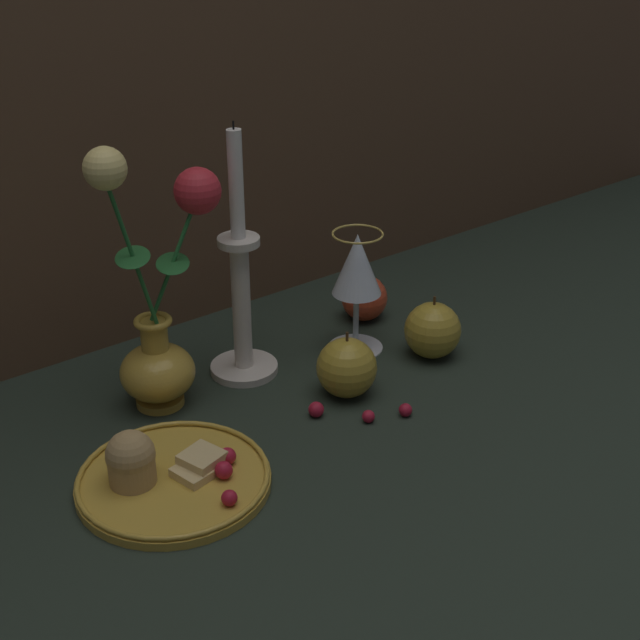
{
  "coord_description": "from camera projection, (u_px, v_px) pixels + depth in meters",
  "views": [
    {
      "loc": [
        -0.53,
        -0.78,
        0.6
      ],
      "look_at": [
        0.07,
        -0.01,
        0.1
      ],
      "focal_mm": 50.0,
      "sensor_mm": 36.0,
      "label": 1
    }
  ],
  "objects": [
    {
      "name": "ground_plane",
      "position": [
        269.0,
        406.0,
        1.11
      ],
      "size": [
        2.4,
        2.4,
        0.0
      ],
      "primitive_type": "plane",
      "color": "#232D23",
      "rests_on": "ground"
    },
    {
      "name": "vase",
      "position": [
        159.0,
        318.0,
        1.07
      ],
      "size": [
        0.17,
        0.09,
        0.34
      ],
      "color": "gold",
      "rests_on": "ground_plane"
    },
    {
      "name": "plate_with_pastries",
      "position": [
        166.0,
        474.0,
        0.96
      ],
      "size": [
        0.21,
        0.21,
        0.07
      ],
      "color": "gold",
      "rests_on": "ground_plane"
    },
    {
      "name": "wine_glass",
      "position": [
        357.0,
        270.0,
        1.19
      ],
      "size": [
        0.08,
        0.08,
        0.17
      ],
      "color": "silver",
      "rests_on": "ground_plane"
    },
    {
      "name": "candlestick",
      "position": [
        241.0,
        299.0,
        1.14
      ],
      "size": [
        0.09,
        0.09,
        0.34
      ],
      "color": "silver",
      "rests_on": "ground_plane"
    },
    {
      "name": "apple_beside_vase",
      "position": [
        364.0,
        298.0,
        1.31
      ],
      "size": [
        0.07,
        0.07,
        0.08
      ],
      "color": "#D14223",
      "rests_on": "ground_plane"
    },
    {
      "name": "apple_near_glass",
      "position": [
        433.0,
        330.0,
        1.21
      ],
      "size": [
        0.08,
        0.08,
        0.09
      ],
      "color": "#B2932D",
      "rests_on": "ground_plane"
    },
    {
      "name": "apple_at_table_edge",
      "position": [
        347.0,
        368.0,
        1.12
      ],
      "size": [
        0.08,
        0.08,
        0.09
      ],
      "color": "#B2932D",
      "rests_on": "ground_plane"
    },
    {
      "name": "berry_near_plate",
      "position": [
        405.0,
        410.0,
        1.09
      ],
      "size": [
        0.02,
        0.02,
        0.02
      ],
      "primitive_type": "sphere",
      "color": "#AD192D",
      "rests_on": "ground_plane"
    },
    {
      "name": "berry_front_center",
      "position": [
        368.0,
        416.0,
        1.07
      ],
      "size": [
        0.02,
        0.02,
        0.02
      ],
      "primitive_type": "sphere",
      "color": "#AD192D",
      "rests_on": "ground_plane"
    },
    {
      "name": "berry_by_glass_stem",
      "position": [
        316.0,
        409.0,
        1.08
      ],
      "size": [
        0.02,
        0.02,
        0.02
      ],
      "primitive_type": "sphere",
      "color": "#AD192D",
      "rests_on": "ground_plane"
    }
  ]
}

